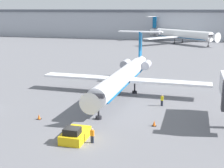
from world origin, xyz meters
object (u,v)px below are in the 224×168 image
at_px(worker_near_tug, 92,135).
at_px(traffic_cone_right, 154,123).
at_px(traffic_cone_left, 39,117).
at_px(airplane_main, 123,76).
at_px(pushback_tug, 75,135).
at_px(worker_by_wing, 162,100).
at_px(airplane_parked_far_left, 181,34).

distance_m(worker_near_tug, traffic_cone_right, 8.76).
bearing_deg(traffic_cone_left, airplane_main, 62.47).
bearing_deg(traffic_cone_left, pushback_tug, -35.43).
height_order(airplane_main, worker_by_wing, airplane_main).
distance_m(airplane_main, airplane_parked_far_left, 81.43).
xyz_separation_m(traffic_cone_left, traffic_cone_right, (14.74, 1.42, 0.03)).
relative_size(pushback_tug, traffic_cone_left, 5.78).
bearing_deg(pushback_tug, airplane_parked_far_left, 86.40).
height_order(traffic_cone_left, airplane_parked_far_left, airplane_parked_far_left).
distance_m(traffic_cone_left, traffic_cone_right, 14.81).
height_order(worker_by_wing, airplane_parked_far_left, airplane_parked_far_left).
bearing_deg(pushback_tug, airplane_main, 87.50).
bearing_deg(pushback_tug, traffic_cone_right, 39.12).
distance_m(pushback_tug, worker_near_tug, 2.07).
bearing_deg(airplane_parked_far_left, traffic_cone_right, -89.13).
xyz_separation_m(airplane_main, worker_near_tug, (1.17, -20.13, -2.18)).
relative_size(traffic_cone_left, airplane_parked_far_left, 0.02).
bearing_deg(airplane_parked_far_left, airplane_main, -93.87).
relative_size(airplane_main, pushback_tug, 7.77).
relative_size(pushback_tug, worker_near_tug, 2.40).
bearing_deg(worker_near_tug, worker_by_wing, 68.78).
height_order(worker_near_tug, traffic_cone_left, worker_near_tug).
height_order(pushback_tug, worker_by_wing, pushback_tug).
height_order(airplane_main, traffic_cone_right, airplane_main).
bearing_deg(airplane_main, traffic_cone_right, -62.90).
height_order(worker_near_tug, traffic_cone_right, worker_near_tug).
height_order(worker_by_wing, traffic_cone_right, worker_by_wing).
height_order(airplane_main, traffic_cone_left, airplane_main).
bearing_deg(traffic_cone_left, worker_near_tug, -29.90).
bearing_deg(traffic_cone_right, worker_near_tug, -131.25).
relative_size(pushback_tug, traffic_cone_right, 5.35).
bearing_deg(worker_by_wing, worker_near_tug, -111.22).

